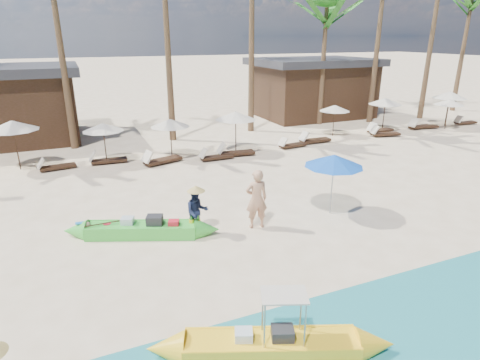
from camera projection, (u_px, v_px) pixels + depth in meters
name	position (u px, v px, depth m)	size (l,w,h in m)	color
ground	(220.00, 259.00, 11.19)	(240.00, 240.00, 0.00)	beige
green_canoe	(142.00, 229.00, 12.42)	(5.13, 2.30, 0.69)	green
yellow_canoe	(271.00, 345.00, 7.76)	(5.15, 2.29, 1.40)	yellow
tourist	(257.00, 199.00, 12.76)	(0.72, 0.47, 1.97)	tan
vendor_green	(197.00, 212.00, 12.41)	(0.73, 0.57, 1.50)	#141C37
blue_umbrella	(334.00, 161.00, 13.45)	(1.99, 1.99, 2.14)	#99999E
resort_parasol_4	(12.00, 125.00, 18.05)	(2.24, 2.24, 2.31)	#351F15
lounger_4_right	(55.00, 166.00, 18.59)	(1.70, 0.73, 0.56)	#351F15
resort_parasol_5	(103.00, 127.00, 19.03)	(1.94, 1.94, 2.00)	#351F15
lounger_5_left	(106.00, 160.00, 19.52)	(1.80, 0.62, 0.60)	#351F15
resort_parasol_6	(170.00, 123.00, 19.84)	(1.96, 1.96, 2.02)	#351F15
lounger_6_left	(160.00, 160.00, 19.45)	(2.06, 1.16, 0.67)	#351F15
lounger_6_right	(214.00, 156.00, 20.09)	(1.73, 0.57, 0.58)	#351F15
resort_parasol_7	(236.00, 116.00, 20.73)	(2.15, 2.15, 2.21)	#351F15
lounger_7_left	(234.00, 152.00, 20.73)	(1.99, 0.80, 0.66)	#351F15
lounger_7_right	(291.00, 145.00, 22.28)	(1.72, 0.70, 0.57)	#351F15
resort_parasol_8	(335.00, 108.00, 24.47)	(1.86, 1.86, 1.91)	#351F15
lounger_8_left	(313.00, 140.00, 23.24)	(1.93, 0.60, 0.65)	#351F15
resort_parasol_9	(386.00, 101.00, 25.58)	(2.10, 2.10, 2.17)	#351F15
lounger_9_left	(384.00, 133.00, 24.79)	(1.93, 0.93, 0.63)	#351F15
lounger_9_right	(379.00, 130.00, 25.61)	(1.98, 0.85, 0.65)	#351F15
resort_parasol_10	(449.00, 102.00, 26.35)	(1.92, 1.92, 1.98)	#351F15
lounger_10_left	(419.00, 126.00, 26.80)	(1.85, 0.66, 0.62)	#351F15
lounger_10_right	(423.00, 126.00, 26.85)	(1.93, 0.98, 0.63)	#351F15
resort_parasol_11	(450.00, 95.00, 27.17)	(2.28, 2.28, 2.35)	#351F15
lounger_11_left	(464.00, 122.00, 28.12)	(1.73, 0.62, 0.58)	#351F15
palm_6	(326.00, 17.00, 26.08)	(2.08, 2.08, 8.51)	brown
palm_9	(471.00, 6.00, 30.88)	(2.08, 2.08, 9.82)	brown
pavilion_east	(312.00, 87.00, 30.73)	(8.80, 6.60, 4.30)	#351F15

